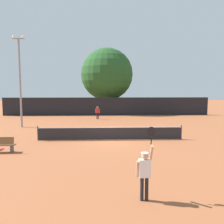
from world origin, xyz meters
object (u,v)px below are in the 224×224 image
(tennis_ball, at_px, (154,148))
(large_tree, at_px, (107,74))
(parked_car_near, at_px, (115,107))
(spare_racket, at_px, (2,149))
(player_serving, at_px, (145,169))
(player_receiving, at_px, (98,112))
(light_pole, at_px, (20,76))

(tennis_ball, relative_size, large_tree, 0.01)
(parked_car_near, bearing_deg, spare_racket, -102.04)
(player_serving, xyz_separation_m, spare_racket, (-7.71, 6.83, -1.07))
(player_receiving, relative_size, large_tree, 0.15)
(large_tree, bearing_deg, light_pole, -121.86)
(player_serving, height_order, parked_car_near, player_serving)
(tennis_ball, xyz_separation_m, large_tree, (-2.58, 22.39, 5.99))
(player_serving, relative_size, light_pole, 0.28)
(player_serving, distance_m, tennis_ball, 7.00)
(player_serving, relative_size, parked_car_near, 0.56)
(parked_car_near, bearing_deg, large_tree, -132.92)
(spare_racket, xyz_separation_m, large_tree, (6.95, 22.24, 6.00))
(light_pole, distance_m, parked_car_near, 18.47)
(light_pole, bearing_deg, player_serving, -58.37)
(player_receiving, xyz_separation_m, parked_car_near, (2.67, 9.13, -0.15))
(parked_car_near, bearing_deg, player_serving, -83.59)
(player_serving, height_order, player_receiving, player_serving)
(player_receiving, bearing_deg, player_serving, 95.61)
(player_receiving, xyz_separation_m, light_pole, (-7.30, -5.84, 4.02))
(player_serving, bearing_deg, light_pole, 121.63)
(light_pole, xyz_separation_m, large_tree, (8.61, 13.85, 1.07))
(player_receiving, xyz_separation_m, spare_racket, (-5.64, -14.23, -0.91))
(tennis_ball, distance_m, spare_racket, 9.53)
(player_serving, distance_m, large_tree, 29.49)
(tennis_ball, distance_m, parked_car_near, 23.56)
(player_serving, xyz_separation_m, tennis_ball, (1.82, 6.67, -1.06))
(spare_racket, bearing_deg, player_receiving, 68.38)
(player_serving, relative_size, player_receiving, 1.62)
(tennis_ball, bearing_deg, spare_racket, 179.06)
(player_receiving, relative_size, parked_car_near, 0.35)
(spare_racket, xyz_separation_m, light_pole, (-1.66, 8.38, 4.93))
(light_pole, bearing_deg, tennis_ball, -37.34)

